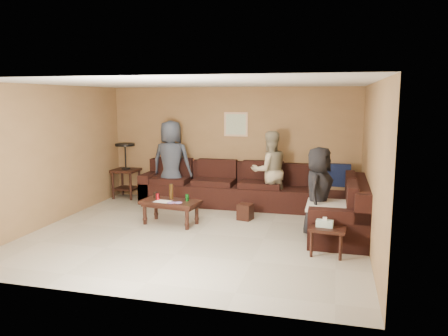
{
  "coord_description": "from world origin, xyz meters",
  "views": [
    {
      "loc": [
        2.2,
        -6.77,
        2.27
      ],
      "look_at": [
        0.25,
        0.85,
        1.0
      ],
      "focal_mm": 35.0,
      "sensor_mm": 36.0,
      "label": 1
    }
  ],
  "objects_px": {
    "end_table_left": "(126,169)",
    "person_middle": "(270,171)",
    "waste_bin": "(245,212)",
    "person_left": "(172,162)",
    "sectional_sofa": "(260,198)",
    "side_table_right": "(327,230)",
    "coffee_table": "(170,204)",
    "person_right": "(318,192)"
  },
  "relations": [
    {
      "from": "waste_bin",
      "to": "person_left",
      "type": "height_order",
      "value": "person_left"
    },
    {
      "from": "waste_bin",
      "to": "person_left",
      "type": "xyz_separation_m",
      "value": [
        -1.83,
        0.94,
        0.75
      ]
    },
    {
      "from": "side_table_right",
      "to": "person_middle",
      "type": "xyz_separation_m",
      "value": [
        -1.2,
        2.41,
        0.44
      ]
    },
    {
      "from": "sectional_sofa",
      "to": "person_middle",
      "type": "relative_size",
      "value": 2.88
    },
    {
      "from": "side_table_right",
      "to": "person_middle",
      "type": "relative_size",
      "value": 0.35
    },
    {
      "from": "end_table_left",
      "to": "person_middle",
      "type": "distance_m",
      "value": 3.35
    },
    {
      "from": "end_table_left",
      "to": "side_table_right",
      "type": "bearing_deg",
      "value": -30.55
    },
    {
      "from": "person_left",
      "to": "person_middle",
      "type": "xyz_separation_m",
      "value": [
        2.15,
        -0.07,
        -0.09
      ]
    },
    {
      "from": "sectional_sofa",
      "to": "waste_bin",
      "type": "distance_m",
      "value": 0.55
    },
    {
      "from": "person_middle",
      "to": "coffee_table",
      "type": "bearing_deg",
      "value": 15.4
    },
    {
      "from": "end_table_left",
      "to": "waste_bin",
      "type": "bearing_deg",
      "value": -20.63
    },
    {
      "from": "end_table_left",
      "to": "person_right",
      "type": "xyz_separation_m",
      "value": [
        4.37,
        -1.79,
        0.09
      ]
    },
    {
      "from": "coffee_table",
      "to": "person_left",
      "type": "distance_m",
      "value": 1.74
    },
    {
      "from": "side_table_right",
      "to": "waste_bin",
      "type": "bearing_deg",
      "value": 134.62
    },
    {
      "from": "coffee_table",
      "to": "person_left",
      "type": "xyz_separation_m",
      "value": [
        -0.57,
        1.56,
        0.52
      ]
    },
    {
      "from": "person_left",
      "to": "sectional_sofa",
      "type": "bearing_deg",
      "value": 167.8
    },
    {
      "from": "sectional_sofa",
      "to": "side_table_right",
      "type": "distance_m",
      "value": 2.42
    },
    {
      "from": "coffee_table",
      "to": "side_table_right",
      "type": "distance_m",
      "value": 2.93
    },
    {
      "from": "sectional_sofa",
      "to": "side_table_right",
      "type": "relative_size",
      "value": 8.23
    },
    {
      "from": "person_left",
      "to": "person_right",
      "type": "xyz_separation_m",
      "value": [
        3.18,
        -1.59,
        -0.15
      ]
    },
    {
      "from": "coffee_table",
      "to": "side_table_right",
      "type": "bearing_deg",
      "value": -18.35
    },
    {
      "from": "end_table_left",
      "to": "person_right",
      "type": "relative_size",
      "value": 0.84
    },
    {
      "from": "waste_bin",
      "to": "person_right",
      "type": "distance_m",
      "value": 1.61
    },
    {
      "from": "person_right",
      "to": "person_middle",
      "type": "bearing_deg",
      "value": 47.68
    },
    {
      "from": "sectional_sofa",
      "to": "person_middle",
      "type": "bearing_deg",
      "value": 72.54
    },
    {
      "from": "coffee_table",
      "to": "waste_bin",
      "type": "xyz_separation_m",
      "value": [
        1.25,
        0.62,
        -0.22
      ]
    },
    {
      "from": "side_table_right",
      "to": "person_left",
      "type": "bearing_deg",
      "value": 143.46
    },
    {
      "from": "coffee_table",
      "to": "person_middle",
      "type": "xyz_separation_m",
      "value": [
        1.57,
        1.49,
        0.43
      ]
    },
    {
      "from": "coffee_table",
      "to": "waste_bin",
      "type": "bearing_deg",
      "value": 26.38
    },
    {
      "from": "sectional_sofa",
      "to": "person_left",
      "type": "xyz_separation_m",
      "value": [
        -2.02,
        0.46,
        0.57
      ]
    },
    {
      "from": "coffee_table",
      "to": "person_left",
      "type": "bearing_deg",
      "value": 110.14
    },
    {
      "from": "sectional_sofa",
      "to": "person_left",
      "type": "height_order",
      "value": "person_left"
    },
    {
      "from": "person_right",
      "to": "side_table_right",
      "type": "bearing_deg",
      "value": -155.45
    },
    {
      "from": "end_table_left",
      "to": "side_table_right",
      "type": "xyz_separation_m",
      "value": [
        4.54,
        -2.68,
        -0.28
      ]
    },
    {
      "from": "waste_bin",
      "to": "side_table_right",
      "type": "bearing_deg",
      "value": -45.38
    },
    {
      "from": "end_table_left",
      "to": "side_table_right",
      "type": "relative_size",
      "value": 2.21
    },
    {
      "from": "end_table_left",
      "to": "person_middle",
      "type": "relative_size",
      "value": 0.78
    },
    {
      "from": "waste_bin",
      "to": "person_middle",
      "type": "relative_size",
      "value": 0.19
    },
    {
      "from": "person_middle",
      "to": "sectional_sofa",
      "type": "bearing_deg",
      "value": 44.53
    },
    {
      "from": "person_left",
      "to": "person_middle",
      "type": "distance_m",
      "value": 2.15
    },
    {
      "from": "person_left",
      "to": "person_right",
      "type": "bearing_deg",
      "value": 153.97
    },
    {
      "from": "side_table_right",
      "to": "person_right",
      "type": "height_order",
      "value": "person_right"
    }
  ]
}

